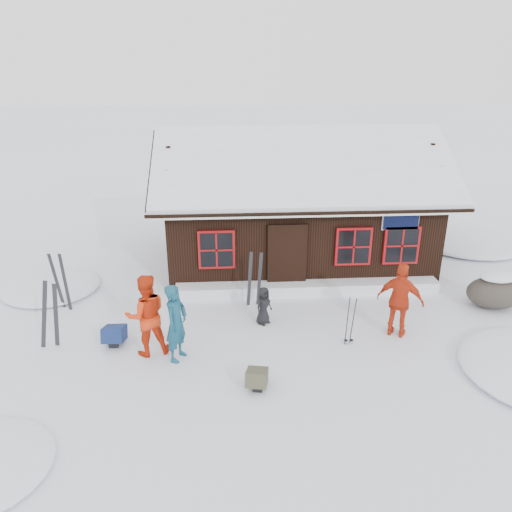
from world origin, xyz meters
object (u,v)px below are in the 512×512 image
object	(u,v)px
ski_poles	(350,322)
backpack_blue	(115,337)
skier_teal	(176,323)
backpack_olive	(257,380)
skier_crouched	(264,306)
boulder	(495,292)
ski_pair_left	(50,316)
skier_orange_right	(400,300)
skier_orange_left	(146,315)

from	to	relation	value
ski_poles	backpack_blue	distance (m)	5.61
skier_teal	backpack_olive	size ratio (longest dim) A/B	3.18
skier_crouched	ski_poles	xyz separation A→B (m)	(1.96, -1.09, 0.08)
boulder	ski_pair_left	xyz separation A→B (m)	(-11.38, -1.31, 0.38)
skier_teal	skier_orange_right	xyz separation A→B (m)	(5.29, 0.68, 0.03)
skier_orange_right	boulder	xyz separation A→B (m)	(3.13, 1.31, -0.50)
boulder	ski_pair_left	size ratio (longest dim) A/B	0.87
skier_orange_left	backpack_olive	size ratio (longest dim) A/B	3.41
skier_orange_left	ski_pair_left	world-z (taller)	skier_orange_left
skier_orange_right	skier_crouched	world-z (taller)	skier_orange_right
ski_pair_left	ski_poles	distance (m)	6.99
boulder	backpack_olive	world-z (taller)	boulder
skier_orange_right	backpack_blue	size ratio (longest dim) A/B	2.94
skier_orange_right	backpack_blue	bearing A→B (deg)	29.05
ski_poles	backpack_blue	xyz separation A→B (m)	(-5.59, 0.35, -0.41)
skier_teal	backpack_blue	size ratio (longest dim) A/B	2.84
skier_crouched	ski_poles	bearing A→B (deg)	-71.99
skier_orange_left	backpack_blue	world-z (taller)	skier_orange_left
skier_orange_right	ski_pair_left	bearing A→B (deg)	29.48
ski_pair_left	boulder	bearing A→B (deg)	17.86
skier_crouched	skier_orange_left	bearing A→B (deg)	160.57
skier_crouched	skier_teal	bearing A→B (deg)	172.73
backpack_blue	ski_pair_left	bearing A→B (deg)	-176.37
ski_pair_left	ski_poles	size ratio (longest dim) A/B	1.39
backpack_olive	boulder	bearing A→B (deg)	35.25
boulder	backpack_blue	distance (m)	10.07
skier_crouched	backpack_olive	world-z (taller)	skier_crouched
skier_orange_left	skier_orange_right	distance (m)	5.99
skier_crouched	boulder	bearing A→B (deg)	-38.17
skier_orange_right	skier_teal	bearing A→B (deg)	36.81
backpack_olive	skier_orange_left	bearing A→B (deg)	158.85
skier_teal	ski_pair_left	size ratio (longest dim) A/B	1.05
backpack_blue	skier_orange_left	bearing A→B (deg)	-25.67
skier_orange_right	backpack_blue	world-z (taller)	skier_orange_right
ski_pair_left	ski_poles	world-z (taller)	ski_pair_left
boulder	skier_crouched	bearing A→B (deg)	-175.33
ski_pair_left	skier_teal	bearing A→B (deg)	-1.61
skier_crouched	boulder	world-z (taller)	skier_crouched
backpack_blue	skier_teal	bearing A→B (deg)	-23.49
boulder	backpack_blue	bearing A→B (deg)	-172.81
skier_crouched	ski_pair_left	size ratio (longest dim) A/B	0.58
skier_teal	skier_orange_left	bearing A→B (deg)	91.77
skier_crouched	skier_orange_right	bearing A→B (deg)	-56.56
ski_pair_left	backpack_blue	xyz separation A→B (m)	(1.40, 0.05, -0.65)
boulder	skier_orange_right	bearing A→B (deg)	-157.31
skier_orange_left	backpack_olive	bearing A→B (deg)	133.23
skier_orange_right	skier_crouched	bearing A→B (deg)	15.74
ski_pair_left	ski_poles	bearing A→B (deg)	8.81
skier_orange_left	ski_pair_left	size ratio (longest dim) A/B	1.12
boulder	backpack_blue	xyz separation A→B (m)	(-9.99, -1.26, -0.28)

